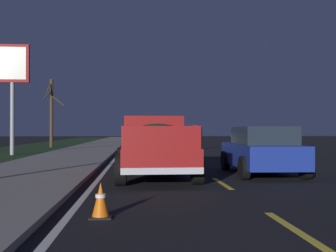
# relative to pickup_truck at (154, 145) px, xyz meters

# --- Properties ---
(ground) EXTENTS (144.00, 144.00, 0.00)m
(ground) POSITION_rel_pickup_truck_xyz_m (15.47, -1.75, -0.98)
(ground) COLOR black
(sidewalk_shoulder) EXTENTS (108.00, 4.00, 0.12)m
(sidewalk_shoulder) POSITION_rel_pickup_truck_xyz_m (15.47, 3.95, -0.92)
(sidewalk_shoulder) COLOR gray
(sidewalk_shoulder) RESTS_ON ground
(grass_verge) EXTENTS (108.00, 6.00, 0.01)m
(grass_verge) POSITION_rel_pickup_truck_xyz_m (15.47, 8.95, -0.98)
(grass_verge) COLOR #1E3819
(grass_verge) RESTS_ON ground
(lane_markings) EXTENTS (108.83, 3.54, 0.01)m
(lane_markings) POSITION_rel_pickup_truck_xyz_m (17.86, 0.76, -0.98)
(lane_markings) COLOR yellow
(lane_markings) RESTS_ON ground
(pickup_truck) EXTENTS (5.48, 2.39, 1.87)m
(pickup_truck) POSITION_rel_pickup_truck_xyz_m (0.00, 0.00, 0.00)
(pickup_truck) COLOR maroon
(pickup_truck) RESTS_ON ground
(sedan_white) EXTENTS (4.40, 2.03, 1.54)m
(sedan_white) POSITION_rel_pickup_truck_xyz_m (27.21, -0.21, -0.20)
(sedan_white) COLOR silver
(sedan_white) RESTS_ON ground
(sedan_blue) EXTENTS (4.45, 2.10, 1.54)m
(sedan_blue) POSITION_rel_pickup_truck_xyz_m (0.54, -3.49, -0.20)
(sedan_blue) COLOR navy
(sedan_blue) RESTS_ON ground
(gas_price_sign) EXTENTS (0.27, 1.90, 6.38)m
(gas_price_sign) POSITION_rel_pickup_truck_xyz_m (11.92, 7.75, 3.79)
(gas_price_sign) COLOR #99999E
(gas_price_sign) RESTS_ON ground
(bare_tree_far) EXTENTS (1.00, 1.73, 5.69)m
(bare_tree_far) POSITION_rel_pickup_truck_xyz_m (22.78, 7.75, 1.99)
(bare_tree_far) COLOR #423323
(bare_tree_far) RESTS_ON ground
(traffic_cone_near) EXTENTS (0.36, 0.36, 0.58)m
(traffic_cone_near) POSITION_rel_pickup_truck_xyz_m (-5.86, 1.10, -0.70)
(traffic_cone_near) COLOR black
(traffic_cone_near) RESTS_ON ground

